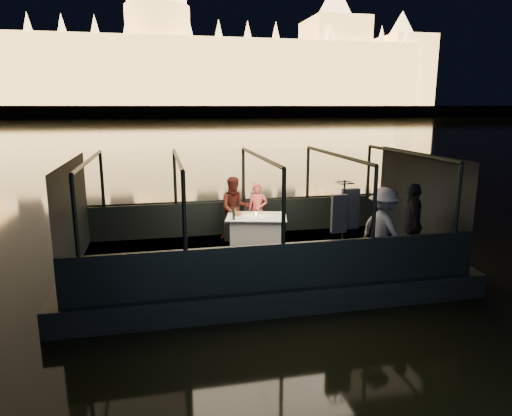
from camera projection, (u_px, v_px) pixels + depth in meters
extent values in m
plane|color=black|center=(168.00, 127.00, 87.00)|extent=(500.00, 500.00, 0.00)
cube|color=black|center=(260.00, 276.00, 10.68)|extent=(8.60, 4.40, 1.00)
cube|color=black|center=(260.00, 257.00, 10.58)|extent=(8.00, 4.00, 0.04)
cube|color=black|center=(244.00, 217.00, 12.38)|extent=(8.00, 0.08, 0.90)
cube|color=black|center=(283.00, 266.00, 8.57)|extent=(8.00, 0.08, 0.90)
cube|color=#423D33|center=(161.00, 112.00, 210.79)|extent=(400.00, 140.00, 6.00)
cube|color=white|center=(257.00, 231.00, 11.23)|extent=(1.66, 1.37, 0.77)
cube|color=black|center=(233.00, 222.00, 11.82)|extent=(0.49, 0.49, 0.96)
cube|color=black|center=(252.00, 222.00, 11.86)|extent=(0.46, 0.46, 0.82)
imported|color=#D7524E|center=(257.00, 209.00, 11.93)|extent=(0.62, 0.52, 1.45)
imported|color=#3B1410|center=(235.00, 211.00, 11.79)|extent=(0.80, 0.63, 1.63)
imported|color=silver|center=(383.00, 231.00, 9.48)|extent=(0.95, 1.29, 1.78)
imported|color=black|center=(412.00, 225.00, 9.94)|extent=(0.83, 1.14, 1.79)
cylinder|color=#133419|center=(234.00, 213.00, 10.78)|extent=(0.09, 0.09, 0.33)
cylinder|color=brown|center=(237.00, 214.00, 11.23)|extent=(0.23, 0.23, 0.09)
cylinder|color=#FBAF3E|center=(256.00, 214.00, 11.17)|extent=(0.06, 0.06, 0.07)
cylinder|color=white|center=(270.00, 217.00, 11.06)|extent=(0.27, 0.27, 0.02)
cylinder|color=silver|center=(240.00, 214.00, 11.31)|extent=(0.32, 0.32, 0.02)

